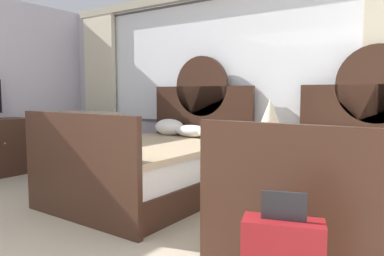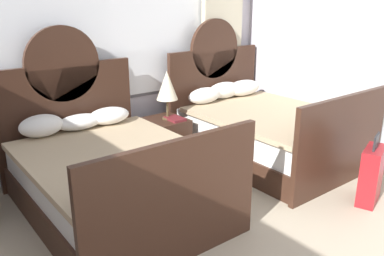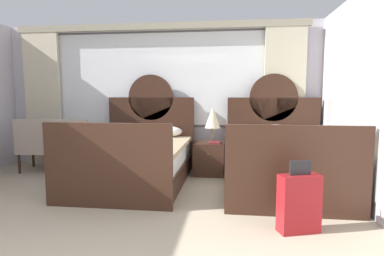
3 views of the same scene
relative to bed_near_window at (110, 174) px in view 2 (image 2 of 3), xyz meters
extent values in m
cube|color=silver|center=(0.12, 1.20, 0.97)|extent=(5.91, 0.07, 2.70)
cube|color=#575459|center=(0.12, 1.16, 1.29)|extent=(4.24, 0.02, 1.78)
cube|color=white|center=(0.12, 1.15, 1.29)|extent=(4.16, 0.02, 1.70)
cube|color=beige|center=(2.41, 1.07, 0.92)|extent=(0.71, 0.08, 2.60)
cube|color=#B2B7BC|center=(3.06, -0.95, 0.97)|extent=(0.01, 3.39, 2.27)
cube|color=#382116|center=(0.00, -0.06, -0.23)|extent=(1.52, 2.06, 0.30)
cube|color=white|center=(0.00, -0.06, 0.06)|extent=(1.46, 1.96, 0.28)
cube|color=tan|center=(0.00, -0.14, 0.23)|extent=(1.56, 1.86, 0.06)
cube|color=#382116|center=(0.00, 1.00, 0.29)|extent=(1.60, 0.06, 1.33)
cylinder|color=#382116|center=(0.00, 1.00, 0.95)|extent=(0.84, 0.06, 0.84)
cube|color=#382116|center=(0.00, -1.12, 0.15)|extent=(1.60, 0.06, 1.05)
ellipsoid|color=white|center=(-0.38, 0.76, 0.38)|extent=(0.46, 0.32, 0.23)
ellipsoid|color=white|center=(0.03, 0.74, 0.35)|extent=(0.52, 0.28, 0.16)
ellipsoid|color=white|center=(0.38, 0.73, 0.36)|extent=(0.49, 0.32, 0.19)
cube|color=#382116|center=(2.21, -0.06, -0.23)|extent=(1.52, 2.06, 0.30)
cube|color=white|center=(2.21, -0.06, 0.06)|extent=(1.46, 1.96, 0.28)
cube|color=tan|center=(2.21, -0.14, 0.23)|extent=(1.56, 1.86, 0.06)
cube|color=#382116|center=(2.21, 1.00, 0.29)|extent=(1.60, 0.06, 1.33)
cylinder|color=#382116|center=(2.21, 1.00, 0.95)|extent=(0.84, 0.06, 0.84)
cube|color=#382116|center=(2.21, -1.12, 0.15)|extent=(1.60, 0.06, 1.05)
ellipsoid|color=white|center=(1.84, 0.76, 0.37)|extent=(0.53, 0.25, 0.22)
ellipsoid|color=white|center=(2.24, 0.81, 0.38)|extent=(0.56, 0.27, 0.23)
ellipsoid|color=white|center=(2.58, 0.76, 0.38)|extent=(0.60, 0.29, 0.23)
cube|color=#382116|center=(1.11, 0.69, -0.10)|extent=(0.52, 0.52, 0.56)
sphere|color=tan|center=(1.11, 0.42, 0.03)|extent=(0.02, 0.02, 0.02)
cylinder|color=brown|center=(1.16, 0.68, 0.19)|extent=(0.14, 0.14, 0.02)
cylinder|color=brown|center=(1.16, 0.68, 0.32)|extent=(0.03, 0.03, 0.23)
cone|color=beige|center=(1.16, 0.68, 0.62)|extent=(0.27, 0.27, 0.36)
cube|color=maroon|center=(1.21, 0.59, 0.20)|extent=(0.18, 0.26, 0.03)
cube|color=maroon|center=(2.17, -1.52, -0.08)|extent=(0.45, 0.30, 0.59)
cube|color=#232326|center=(2.17, -1.52, 0.29)|extent=(0.22, 0.09, 0.15)
cylinder|color=black|center=(2.02, -1.57, -0.35)|extent=(0.05, 0.04, 0.05)
cylinder|color=black|center=(2.33, -1.46, -0.35)|extent=(0.05, 0.04, 0.05)
camera|label=1|loc=(2.82, -3.26, 0.86)|focal=34.01mm
camera|label=2|loc=(-1.58, -3.33, 1.66)|focal=37.41mm
camera|label=3|loc=(1.48, -4.70, 1.02)|focal=29.50mm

